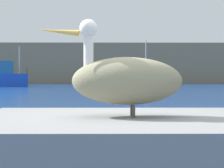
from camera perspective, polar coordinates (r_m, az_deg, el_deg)
The scene contains 5 objects.
hillside_backdrop at distance 68.94m, azimuth -0.41°, elevation 3.01°, with size 140.00×12.44×6.98m, color #7F755B.
pier_dock at distance 3.46m, azimuth 2.35°, elevation -9.90°, with size 2.89×2.09×0.59m, color gray.
pelican at distance 3.40m, azimuth 2.10°, elevation 0.72°, with size 1.34×0.53×0.89m.
fishing_boat_blue at distance 43.44m, azimuth -15.90°, elevation 0.98°, with size 4.79×2.06×4.58m.
fishing_boat_red at distance 42.66m, azimuth 2.92°, elevation 0.79°, with size 6.47×2.86×5.42m.
Camera 1 is at (-0.02, -3.50, 0.94)m, focal length 59.45 mm.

